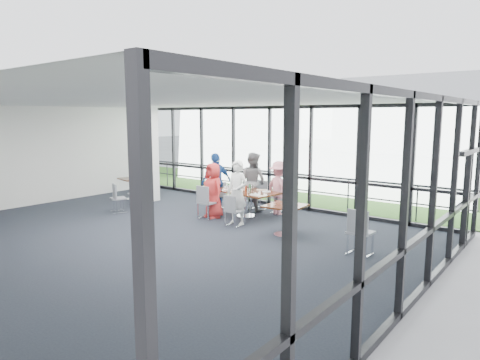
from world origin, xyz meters
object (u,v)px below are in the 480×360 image
Objects in this scene: diner_far_left at (253,182)px; chair_main_nr at (234,211)px; diner_near_left at (213,190)px; diner_far_right at (279,188)px; diner_near_right at (237,193)px; chair_spare_r at (361,232)px; chair_spare_la at (118,198)px; chair_main_nl at (208,203)px; side_table_right at (285,210)px; chair_spare_lb at (137,193)px; side_table_left at (133,182)px; chair_main_end at (216,196)px; diner_end at (216,182)px; main_table at (246,195)px; structural_column at (148,154)px; chair_main_fr at (281,198)px; chair_main_fl at (259,196)px.

chair_main_nr is at bearing 116.16° from diner_far_left.
diner_far_right is at bearing 64.58° from diner_near_left.
chair_spare_r is at bearing -8.94° from diner_near_right.
diner_far_left is 4.81m from chair_spare_r.
chair_main_nr is 0.94× the size of chair_spare_la.
chair_main_nl is at bearing 178.23° from diner_near_right.
side_table_right is at bearing -6.66° from diner_near_right.
chair_spare_lb is (-0.25, 0.89, -0.01)m from chair_spare_la.
chair_main_end is at bearing 10.78° from side_table_left.
diner_end is at bearing 69.96° from chair_spare_la.
main_table is 4.66m from side_table_left.
structural_column is 4.71m from chair_main_nr.
diner_far_left is at bearing 121.12° from main_table.
chair_main_fr is 2.07m from chair_main_end.
diner_far_left is 2.07× the size of chair_main_fl.
diner_far_right is (5.26, 1.18, 0.16)m from side_table_left.
diner_near_left is at bearing 176.47° from chair_spare_r.
diner_near_left reaches higher than chair_spare_r.
chair_main_fr is (4.66, 1.09, -1.12)m from structural_column.
diner_far_left is 0.97m from diner_far_right.
chair_main_nr is 4.00m from chair_spare_lb.
chair_main_nl is (-1.29, -1.68, -0.33)m from diner_far_right.
side_table_right is 0.60× the size of diner_far_right.
structural_column reaches higher than diner_near_left.
main_table is (4.05, 0.19, -0.98)m from structural_column.
chair_main_nl reaches higher than side_table_left.
diner_far_right is at bearing 50.76° from chair_main_nl.
chair_main_nl reaches higher than chair_spare_lb.
chair_main_nl is at bearing 82.43° from diner_far_left.
diner_near_right reaches higher than side_table_left.
main_table is 1.09m from chair_main_fr.
chair_main_fr is 4.02m from chair_spare_r.
main_table is 0.97m from diner_near_left.
diner_far_left is 1.13m from diner_end.
chair_spare_la is at bearing -142.23° from main_table.
diner_near_left is at bearing -125.82° from main_table.
chair_main_fr reaches higher than chair_main_end.
chair_main_nl is (3.96, -0.51, -0.16)m from side_table_left.
structural_column is 4.17m from main_table.
side_table_right is at bearing -0.07° from chair_main_nr.
side_table_left is 2.06m from chair_spare_la.
diner_end reaches higher than diner_near_right.
side_table_right is 1.60m from diner_near_right.
chair_main_fr is (0.60, 0.90, -0.14)m from main_table.
diner_end is at bearing 42.43° from chair_main_fl.
main_table is 2.13× the size of side_table_right.
chair_spare_lb is (-4.20, -1.88, -0.36)m from diner_far_right.
chair_spare_lb is at bearing -33.42° from side_table_left.
chair_main_nl is at bearing -82.99° from diner_near_left.
diner_end is 2.13× the size of chair_main_end.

